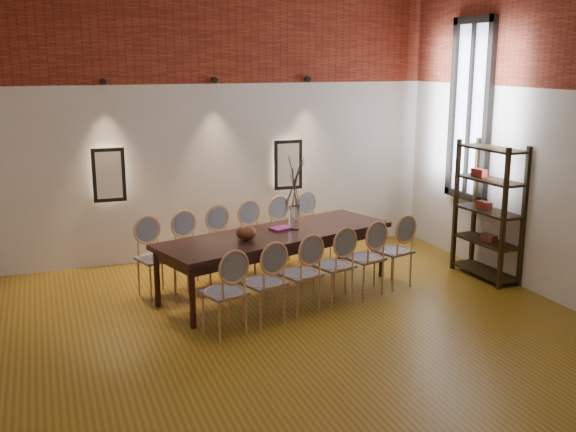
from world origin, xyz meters
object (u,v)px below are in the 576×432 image
object	(u,v)px
chair_near_d	(333,265)
chair_far_f	(315,227)
dining_table	(277,262)
vase	(294,218)
chair_far_b	(192,251)
chair_far_a	(156,259)
chair_near_e	(364,258)
shelving_rack	(488,211)
chair_near_b	(263,283)
chair_far_d	(258,239)
chair_far_e	(287,233)
chair_near_c	(300,274)
book	(281,229)
bowl	(246,233)
chair_far_c	(226,245)
chair_near_a	(224,292)
chair_near_f	(393,251)

from	to	relation	value
chair_near_d	chair_far_f	xyz separation A→B (m)	(0.50, 1.77, 0.00)
dining_table	vase	size ratio (longest dim) A/B	10.14
chair_far_b	chair_far_a	bearing A→B (deg)	-0.00
chair_near_e	chair_far_b	distance (m)	2.16
vase	shelving_rack	bearing A→B (deg)	-12.07
chair_near_b	chair_near_e	world-z (taller)	same
chair_far_d	chair_far_e	bearing A→B (deg)	-180.00
chair_near_d	shelving_rack	bearing A→B (deg)	-12.43
chair_far_a	chair_far_f	size ratio (longest dim) A/B	1.00
chair_near_e	chair_near_b	bearing A→B (deg)	180.00
chair_near_c	chair_far_a	bearing A→B (deg)	123.40
book	bowl	bearing A→B (deg)	-149.97
dining_table	chair_far_d	size ratio (longest dim) A/B	3.24
chair_far_b	shelving_rack	world-z (taller)	shelving_rack
chair_far_a	chair_far_d	distance (m)	1.52
chair_far_d	chair_far_e	xyz separation A→B (m)	(0.48, 0.15, 0.00)
shelving_rack	chair_far_c	bearing A→B (deg)	157.48
chair_near_d	chair_far_e	size ratio (longest dim) A/B	1.00
chair_far_c	book	bearing A→B (deg)	119.70
chair_far_b	chair_far_c	bearing A→B (deg)	-180.00
chair_near_a	book	bearing A→B (deg)	31.46
chair_near_c	shelving_rack	size ratio (longest dim) A/B	0.52
chair_near_c	chair_far_d	bearing A→B (deg)	71.75
dining_table	chair_near_f	world-z (taller)	chair_near_f
chair_near_d	shelving_rack	size ratio (longest dim) A/B	0.52
chair_near_e	chair_far_b	bearing A→B (deg)	134.68
bowl	book	bearing A→B (deg)	30.03
chair_near_e	chair_far_b	xyz separation A→B (m)	(-1.91, 1.01, 0.00)
chair_near_b	bowl	distance (m)	0.85
chair_near_d	chair_far_d	world-z (taller)	same
chair_near_f	chair_far_d	size ratio (longest dim) A/B	1.00
bowl	chair_far_a	bearing A→B (deg)	151.01
chair_far_e	chair_far_f	size ratio (longest dim) A/B	1.00
chair_near_c	book	world-z (taller)	chair_near_c
chair_near_e	chair_far_b	world-z (taller)	same
chair_far_c	vase	size ratio (longest dim) A/B	3.13
vase	chair_far_c	bearing A→B (deg)	142.12
chair_far_f	book	world-z (taller)	chair_far_f
bowl	chair_near_f	bearing A→B (deg)	-4.76
chair_far_d	book	world-z (taller)	chair_far_d
chair_near_e	bowl	distance (m)	1.49
chair_far_f	chair_near_d	bearing A→B (deg)	56.60
shelving_rack	chair_near_e	bearing A→B (deg)	177.98
chair_near_a	chair_far_b	size ratio (longest dim) A/B	1.00
chair_near_d	chair_far_f	distance (m)	1.84
chair_near_d	book	size ratio (longest dim) A/B	3.62
chair_far_e	bowl	xyz separation A→B (m)	(-0.95, -1.16, 0.37)
chair_far_a	chair_far_c	bearing A→B (deg)	-180.00
chair_near_f	vase	bearing A→B (deg)	142.16
chair_near_c	chair_far_b	bearing A→B (deg)	108.25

